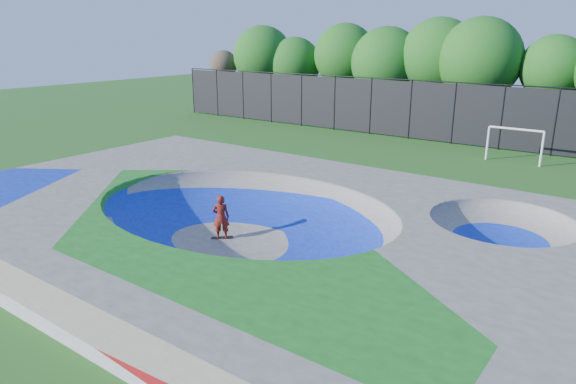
% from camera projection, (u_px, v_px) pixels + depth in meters
% --- Properties ---
extents(ground, '(120.00, 120.00, 0.00)m').
position_uv_depth(ground, '(244.00, 245.00, 17.64)').
color(ground, '#1E5116').
rests_on(ground, ground).
extents(skate_deck, '(22.00, 14.00, 1.50)m').
position_uv_depth(skate_deck, '(243.00, 224.00, 17.42)').
color(skate_deck, gray).
rests_on(skate_deck, ground).
extents(skater, '(0.70, 0.67, 1.61)m').
position_uv_depth(skater, '(221.00, 217.00, 17.94)').
color(skater, red).
rests_on(skater, ground).
extents(skateboard, '(0.71, 0.71, 0.05)m').
position_uv_depth(skateboard, '(222.00, 238.00, 18.17)').
color(skateboard, black).
rests_on(skateboard, ground).
extents(soccer_goal, '(3.00, 0.12, 1.98)m').
position_uv_depth(soccer_goal, '(515.00, 139.00, 28.52)').
color(soccer_goal, white).
rests_on(soccer_goal, ground).
extents(fence, '(48.09, 0.09, 4.04)m').
position_uv_depth(fence, '(454.00, 112.00, 33.29)').
color(fence, black).
rests_on(fence, ground).
extents(treeline, '(51.87, 6.58, 8.21)m').
position_uv_depth(treeline, '(480.00, 64.00, 36.57)').
color(treeline, '#442F22').
rests_on(treeline, ground).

